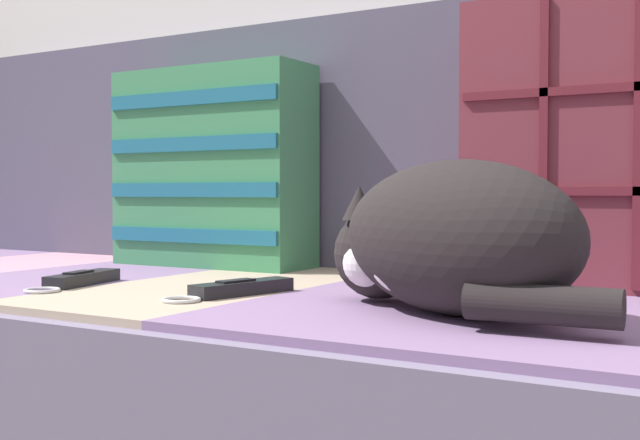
% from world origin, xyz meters
% --- Properties ---
extents(couch, '(2.10, 0.79, 0.42)m').
position_xyz_m(couch, '(-0.00, 0.15, 0.21)').
color(couch, brown).
rests_on(couch, ground_plane).
extents(sofa_backrest, '(2.06, 0.14, 0.46)m').
position_xyz_m(sofa_backrest, '(0.00, 0.48, 0.65)').
color(sofa_backrest, '#514C60').
rests_on(sofa_backrest, couch).
extents(throw_pillow_quilted, '(0.37, 0.14, 0.41)m').
position_xyz_m(throw_pillow_quilted, '(0.50, 0.33, 0.63)').
color(throw_pillow_quilted, brown).
rests_on(throw_pillow_quilted, couch).
extents(throw_pillow_striped, '(0.38, 0.14, 0.36)m').
position_xyz_m(throw_pillow_striped, '(-0.19, 0.33, 0.60)').
color(throw_pillow_striped, '#3D8956').
rests_on(throw_pillow_striped, couch).
extents(sleeping_cat, '(0.38, 0.31, 0.17)m').
position_xyz_m(sleeping_cat, '(0.40, 0.00, 0.50)').
color(sleeping_cat, black).
rests_on(sleeping_cat, couch).
extents(game_remote_near, '(0.08, 0.19, 0.02)m').
position_xyz_m(game_remote_near, '(-0.17, -0.02, 0.43)').
color(game_remote_near, black).
rests_on(game_remote_near, couch).
extents(game_remote_far, '(0.09, 0.20, 0.02)m').
position_xyz_m(game_remote_far, '(0.10, 0.01, 0.43)').
color(game_remote_far, black).
rests_on(game_remote_far, couch).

